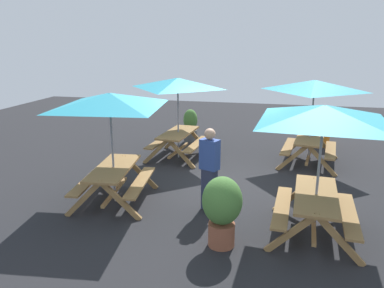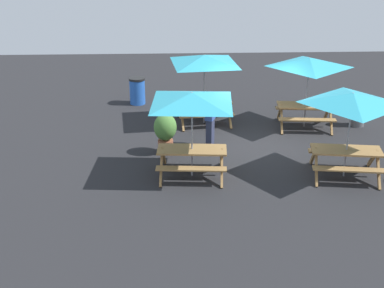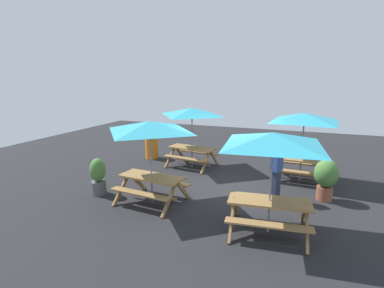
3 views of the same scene
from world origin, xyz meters
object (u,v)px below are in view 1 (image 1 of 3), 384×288
(picnic_table_0, at_px, (178,89))
(potted_plant_1, at_px, (190,125))
(person_standing, at_px, (210,167))
(picnic_table_3, at_px, (110,108))
(picnic_table_1, at_px, (323,124))
(trash_bin_orange, at_px, (321,130))
(potted_plant_0, at_px, (222,207))
(picnic_table_2, at_px, (314,92))

(picnic_table_0, height_order, potted_plant_1, picnic_table_0)
(potted_plant_1, bearing_deg, person_standing, 16.99)
(person_standing, bearing_deg, potted_plant_1, 129.65)
(picnic_table_3, bearing_deg, picnic_table_1, 75.86)
(picnic_table_0, bearing_deg, picnic_table_1, 47.59)
(picnic_table_3, distance_m, person_standing, 2.29)
(trash_bin_orange, distance_m, person_standing, 6.10)
(picnic_table_1, distance_m, picnic_table_3, 4.00)
(picnic_table_3, height_order, potted_plant_0, picnic_table_3)
(trash_bin_orange, bearing_deg, picnic_table_1, -6.79)
(picnic_table_0, relative_size, picnic_table_3, 0.83)
(picnic_table_2, height_order, picnic_table_3, same)
(picnic_table_3, xyz_separation_m, potted_plant_0, (1.26, 2.45, -1.30))
(picnic_table_0, xyz_separation_m, person_standing, (3.19, 1.47, -1.10))
(picnic_table_0, bearing_deg, picnic_table_2, 98.86)
(trash_bin_orange, bearing_deg, picnic_table_0, -61.29)
(picnic_table_2, bearing_deg, potted_plant_0, -11.91)
(potted_plant_1, xyz_separation_m, person_standing, (4.97, 1.52, 0.32))
(picnic_table_0, relative_size, potted_plant_1, 2.12)
(trash_bin_orange, relative_size, potted_plant_1, 0.89)
(picnic_table_1, relative_size, picnic_table_3, 1.00)
(picnic_table_1, relative_size, potted_plant_1, 2.56)
(potted_plant_1, bearing_deg, picnic_table_1, 31.91)
(potted_plant_0, bearing_deg, trash_bin_orange, 161.72)
(picnic_table_2, xyz_separation_m, potted_plant_0, (4.72, -1.72, -1.30))
(picnic_table_0, bearing_deg, picnic_table_3, -3.75)
(picnic_table_0, height_order, picnic_table_1, same)
(picnic_table_2, relative_size, person_standing, 1.40)
(picnic_table_1, bearing_deg, picnic_table_3, -93.63)
(picnic_table_1, distance_m, potted_plant_0, 2.12)
(trash_bin_orange, xyz_separation_m, potted_plant_0, (6.79, -2.24, 0.20))
(picnic_table_2, distance_m, person_standing, 4.18)
(picnic_table_3, bearing_deg, potted_plant_1, 168.32)
(picnic_table_3, relative_size, potted_plant_0, 2.35)
(person_standing, bearing_deg, picnic_table_0, 137.37)
(picnic_table_0, distance_m, picnic_table_2, 3.64)
(picnic_table_3, height_order, person_standing, picnic_table_3)
(picnic_table_0, xyz_separation_m, picnic_table_3, (3.25, -0.53, 0.00))
(picnic_table_0, relative_size, picnic_table_1, 0.83)
(picnic_table_2, height_order, person_standing, picnic_table_2)
(picnic_table_0, distance_m, potted_plant_1, 2.28)
(picnic_table_0, height_order, picnic_table_2, same)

